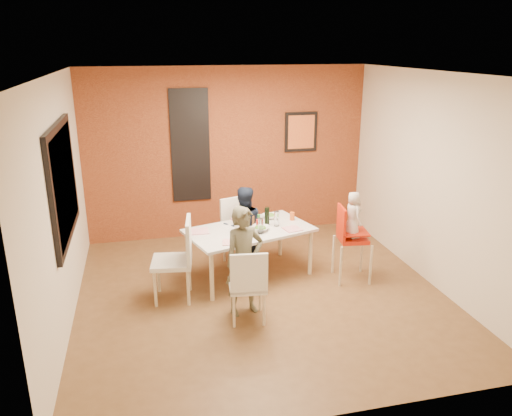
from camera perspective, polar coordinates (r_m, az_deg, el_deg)
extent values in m
plane|color=brown|center=(6.40, 0.62, -9.80)|extent=(4.50, 4.50, 0.00)
cube|color=white|center=(5.65, 0.72, 15.13)|extent=(4.50, 4.50, 0.02)
cube|color=beige|center=(8.02, -3.21, 6.29)|extent=(4.50, 0.02, 2.70)
cube|color=beige|center=(3.88, 8.74, -7.29)|extent=(4.50, 0.02, 2.70)
cube|color=beige|center=(5.79, -21.48, 0.32)|extent=(0.02, 4.50, 2.70)
cube|color=beige|center=(6.77, 19.53, 3.01)|extent=(0.02, 4.50, 2.70)
cube|color=maroon|center=(8.00, -3.19, 6.26)|extent=(4.50, 0.02, 2.70)
cube|color=black|center=(5.93, -21.18, 2.76)|extent=(0.05, 1.70, 1.30)
cube|color=black|center=(5.92, -21.03, 2.77)|extent=(0.02, 1.55, 1.15)
cube|color=silver|center=(7.88, -7.52, 7.06)|extent=(0.55, 0.03, 1.70)
cube|color=black|center=(7.87, -7.51, 7.05)|extent=(0.60, 0.03, 1.76)
cube|color=black|center=(8.22, 5.16, 8.66)|extent=(0.54, 0.03, 0.64)
cube|color=orange|center=(8.20, 5.19, 8.65)|extent=(0.44, 0.01, 0.54)
cube|color=silver|center=(6.62, -0.77, -2.56)|extent=(1.81, 1.33, 0.04)
cylinder|color=beige|center=(6.14, -5.09, -7.81)|extent=(0.05, 0.05, 0.64)
cylinder|color=beige|center=(6.77, -7.82, -5.34)|extent=(0.05, 0.05, 0.64)
cylinder|color=beige|center=(6.82, 6.24, -5.07)|extent=(0.05, 0.05, 0.64)
cylinder|color=beige|center=(7.40, 2.80, -3.09)|extent=(0.05, 0.05, 0.64)
cube|color=silver|center=(5.68, -1.00, -8.86)|extent=(0.45, 0.45, 0.05)
cube|color=silver|center=(5.41, -0.80, -7.55)|extent=(0.41, 0.08, 0.47)
cylinder|color=beige|center=(5.95, 0.47, -9.91)|extent=(0.03, 0.03, 0.40)
cylinder|color=beige|center=(5.66, 0.92, -11.50)|extent=(0.03, 0.03, 0.40)
cylinder|color=beige|center=(5.92, -2.80, -10.08)|extent=(0.03, 0.03, 0.40)
cylinder|color=beige|center=(5.62, -2.54, -11.70)|extent=(0.03, 0.03, 0.40)
cube|color=white|center=(7.08, -1.71, -2.99)|extent=(0.55, 0.55, 0.05)
cube|color=white|center=(7.16, -2.52, -0.66)|extent=(0.43, 0.17, 0.49)
cylinder|color=beige|center=(6.94, -2.24, -5.50)|extent=(0.04, 0.04, 0.43)
cylinder|color=beige|center=(7.23, -3.62, -4.52)|extent=(0.04, 0.04, 0.43)
cylinder|color=beige|center=(7.11, 0.27, -4.90)|extent=(0.04, 0.04, 0.43)
cylinder|color=beige|center=(7.39, -1.18, -3.98)|extent=(0.04, 0.04, 0.43)
cube|color=silver|center=(6.17, -9.60, -6.11)|extent=(0.54, 0.54, 0.05)
cube|color=silver|center=(6.05, -7.68, -3.72)|extent=(0.11, 0.48, 0.54)
cylinder|color=beige|center=(6.48, -11.09, -7.47)|extent=(0.04, 0.04, 0.47)
cylinder|color=beige|center=(6.44, -7.61, -7.41)|extent=(0.04, 0.04, 0.47)
cylinder|color=beige|center=(6.13, -11.45, -9.05)|extent=(0.04, 0.04, 0.47)
cylinder|color=beige|center=(6.09, -7.75, -9.00)|extent=(0.04, 0.04, 0.47)
cube|color=red|center=(6.68, 11.02, -3.46)|extent=(0.40, 0.40, 0.05)
cube|color=red|center=(6.55, 9.73, -1.61)|extent=(0.08, 0.36, 0.42)
cube|color=red|center=(6.64, 11.07, -2.66)|extent=(0.40, 0.40, 0.02)
cylinder|color=#C0AF8F|center=(6.68, 12.98, -6.40)|extent=(0.03, 0.03, 0.55)
cylinder|color=#C0AF8F|center=(6.57, 9.66, -6.62)|extent=(0.03, 0.03, 0.55)
cylinder|color=#C0AF8F|center=(7.02, 11.99, -5.07)|extent=(0.03, 0.03, 0.55)
cylinder|color=#C0AF8F|center=(6.92, 8.82, -5.25)|extent=(0.03, 0.03, 0.55)
imported|color=brown|center=(5.72, -1.36, -6.10)|extent=(0.54, 0.42, 1.30)
imported|color=#151D31|center=(6.88, -1.46, -2.32)|extent=(0.59, 0.47, 1.18)
imported|color=beige|center=(6.56, 11.03, -0.77)|extent=(0.23, 0.32, 0.61)
cube|color=white|center=(6.17, -2.91, -3.94)|extent=(0.23, 0.23, 0.01)
cube|color=white|center=(6.93, -1.74, -1.37)|extent=(0.27, 0.27, 0.01)
cube|color=white|center=(6.61, 4.18, -2.40)|extent=(0.26, 0.26, 0.01)
cube|color=white|center=(6.56, -6.51, -2.64)|extent=(0.25, 0.25, 0.01)
imported|color=white|center=(6.55, 0.49, -2.35)|extent=(0.30, 0.30, 0.06)
imported|color=white|center=(7.01, 1.65, -0.96)|extent=(0.23, 0.23, 0.05)
cylinder|color=black|center=(6.72, 1.26, -0.94)|extent=(0.07, 0.07, 0.25)
cylinder|color=silver|center=(6.42, 0.55, -2.07)|extent=(0.07, 0.07, 0.21)
cylinder|color=white|center=(6.69, 2.36, -1.23)|extent=(0.07, 0.07, 0.20)
cylinder|color=white|center=(6.46, -1.97, -1.66)|extent=(0.12, 0.12, 0.27)
cylinder|color=red|center=(6.59, 0.16, -1.87)|extent=(0.03, 0.03, 0.13)
cylinder|color=#2F7B29|center=(6.71, 0.33, -1.39)|extent=(0.04, 0.04, 0.15)
cylinder|color=brown|center=(6.70, -0.32, -1.50)|extent=(0.04, 0.04, 0.14)
cylinder|color=#D35617|center=(6.94, 4.15, -0.93)|extent=(0.07, 0.07, 0.12)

